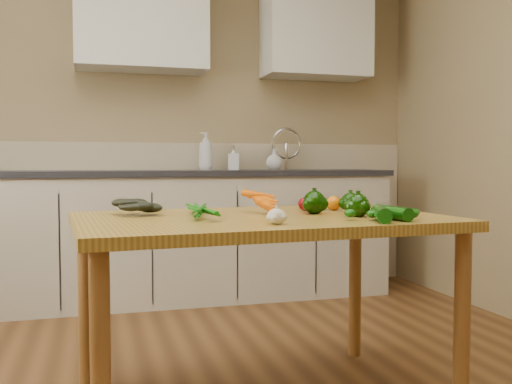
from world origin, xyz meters
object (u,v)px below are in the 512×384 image
at_px(soap_bottle_a, 206,151).
at_px(zucchini_a, 393,213).
at_px(pepper_c, 358,206).
at_px(zucchini_b, 381,213).
at_px(soap_bottle_b, 234,158).
at_px(carrot_bunch, 245,207).
at_px(tomato_b, 317,203).
at_px(tomato_a, 305,204).
at_px(pepper_a, 314,202).
at_px(soap_bottle_c, 274,159).
at_px(tomato_c, 334,203).
at_px(leafy_greens, 135,202).
at_px(garlic_bulb, 276,216).
at_px(pepper_b, 350,202).
at_px(table, 261,237).

bearing_deg(soap_bottle_a, zucchini_a, 51.02).
xyz_separation_m(pepper_c, zucchini_b, (0.01, -0.16, -0.02)).
xyz_separation_m(soap_bottle_b, carrot_bunch, (-0.42, -1.95, -0.21)).
bearing_deg(tomato_b, tomato_a, -152.39).
height_order(pepper_a, zucchini_b, pepper_a).
relative_size(soap_bottle_c, tomato_c, 2.32).
bearing_deg(zucchini_a, tomato_a, 111.22).
relative_size(tomato_a, tomato_b, 0.96).
distance_m(soap_bottle_a, leafy_greens, 1.92).
xyz_separation_m(soap_bottle_a, soap_bottle_c, (0.51, -0.03, -0.06)).
relative_size(carrot_bunch, zucchini_a, 1.43).
height_order(tomato_b, tomato_c, tomato_c).
bearing_deg(soap_bottle_a, carrot_bunch, 38.03).
height_order(carrot_bunch, zucchini_a, carrot_bunch).
distance_m(carrot_bunch, zucchini_b, 0.52).
relative_size(garlic_bulb, tomato_b, 0.95).
relative_size(carrot_bunch, tomato_c, 3.84).
bearing_deg(tomato_c, zucchini_b, -92.28).
bearing_deg(pepper_c, tomato_a, 107.55).
height_order(soap_bottle_c, tomato_b, soap_bottle_c).
bearing_deg(carrot_bunch, garlic_bulb, -90.31).
relative_size(pepper_b, zucchini_b, 0.37).
bearing_deg(pepper_a, soap_bottle_b, 86.19).
distance_m(pepper_b, tomato_c, 0.10).
height_order(pepper_b, tomato_b, pepper_b).
bearing_deg(soap_bottle_c, pepper_c, -110.43).
relative_size(tomato_c, zucchini_b, 0.31).
bearing_deg(pepper_c, pepper_b, 72.65).
height_order(leafy_greens, pepper_a, leafy_greens).
xyz_separation_m(table, tomato_b, (0.32, 0.21, 0.11)).
relative_size(zucchini_a, zucchini_b, 0.83).
relative_size(carrot_bunch, leafy_greens, 1.30).
xyz_separation_m(soap_bottle_c, tomato_b, (-0.35, -1.73, -0.20)).
distance_m(soap_bottle_b, tomato_a, 1.81).
relative_size(garlic_bulb, tomato_c, 0.93).
height_order(tomato_a, tomato_b, tomato_b).
height_order(soap_bottle_b, tomato_a, soap_bottle_b).
height_order(table, carrot_bunch, carrot_bunch).
relative_size(pepper_b, tomato_c, 1.18).
bearing_deg(soap_bottle_c, zucchini_b, -109.51).
bearing_deg(soap_bottle_c, soap_bottle_b, 162.94).
bearing_deg(soap_bottle_b, zucchini_a, -74.65).
height_order(tomato_c, zucchini_b, tomato_c).
xyz_separation_m(soap_bottle_a, soap_bottle_b, (0.21, 0.00, -0.05)).
xyz_separation_m(table, pepper_b, (0.41, 0.07, 0.12)).
bearing_deg(soap_bottle_b, tomato_b, -77.68).
distance_m(garlic_bulb, zucchini_a, 0.46).
bearing_deg(leafy_greens, table, -20.19).
relative_size(pepper_a, pepper_c, 1.06).
distance_m(pepper_a, zucchini_b, 0.35).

